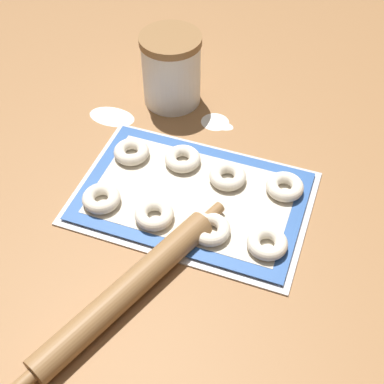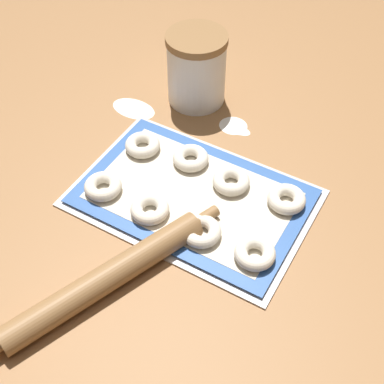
# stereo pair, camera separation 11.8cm
# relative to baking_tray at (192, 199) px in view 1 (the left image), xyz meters

# --- Properties ---
(ground_plane) EXTENTS (2.80, 2.80, 0.00)m
(ground_plane) POSITION_rel_baking_tray_xyz_m (0.01, 0.00, -0.00)
(ground_plane) COLOR olive
(baking_tray) EXTENTS (0.44, 0.29, 0.01)m
(baking_tray) POSITION_rel_baking_tray_xyz_m (0.00, 0.00, 0.00)
(baking_tray) COLOR silver
(baking_tray) RESTS_ON ground_plane
(baking_mat) EXTENTS (0.42, 0.27, 0.00)m
(baking_mat) POSITION_rel_baking_tray_xyz_m (0.00, 0.00, 0.01)
(baking_mat) COLOR #2D569E
(baking_mat) RESTS_ON baking_tray
(bagel_front_far_left) EXTENTS (0.07, 0.07, 0.02)m
(bagel_front_far_left) POSITION_rel_baking_tray_xyz_m (-0.15, -0.07, 0.02)
(bagel_front_far_left) COLOR silver
(bagel_front_far_left) RESTS_ON baking_mat
(bagel_front_mid_left) EXTENTS (0.07, 0.07, 0.02)m
(bagel_front_mid_left) POSITION_rel_baking_tray_xyz_m (-0.05, -0.07, 0.02)
(bagel_front_mid_left) COLOR silver
(bagel_front_mid_left) RESTS_ON baking_mat
(bagel_front_mid_right) EXTENTS (0.07, 0.07, 0.02)m
(bagel_front_mid_right) POSITION_rel_baking_tray_xyz_m (0.06, -0.07, 0.02)
(bagel_front_mid_right) COLOR silver
(bagel_front_mid_right) RESTS_ON baking_mat
(bagel_front_far_right) EXTENTS (0.07, 0.07, 0.02)m
(bagel_front_far_right) POSITION_rel_baking_tray_xyz_m (0.16, -0.07, 0.02)
(bagel_front_far_right) COLOR silver
(bagel_front_far_right) RESTS_ON baking_mat
(bagel_back_far_left) EXTENTS (0.07, 0.07, 0.02)m
(bagel_back_far_left) POSITION_rel_baking_tray_xyz_m (-0.15, 0.06, 0.02)
(bagel_back_far_left) COLOR silver
(bagel_back_far_left) RESTS_ON baking_mat
(bagel_back_mid_left) EXTENTS (0.07, 0.07, 0.02)m
(bagel_back_mid_left) POSITION_rel_baking_tray_xyz_m (-0.05, 0.08, 0.02)
(bagel_back_mid_left) COLOR silver
(bagel_back_mid_left) RESTS_ON baking_mat
(bagel_back_mid_right) EXTENTS (0.07, 0.07, 0.02)m
(bagel_back_mid_right) POSITION_rel_baking_tray_xyz_m (0.05, 0.06, 0.02)
(bagel_back_mid_right) COLOR silver
(bagel_back_mid_right) RESTS_ON baking_mat
(bagel_back_far_right) EXTENTS (0.07, 0.07, 0.02)m
(bagel_back_far_right) POSITION_rel_baking_tray_xyz_m (0.16, 0.07, 0.02)
(bagel_back_far_right) COLOR silver
(bagel_back_far_right) RESTS_ON baking_mat
(flour_canister) EXTENTS (0.13, 0.13, 0.16)m
(flour_canister) POSITION_rel_baking_tray_xyz_m (-0.15, 0.27, 0.08)
(flour_canister) COLOR white
(flour_canister) RESTS_ON ground_plane
(rolling_pin) EXTENTS (0.19, 0.44, 0.05)m
(rolling_pin) POSITION_rel_baking_tray_xyz_m (-0.03, -0.24, 0.02)
(rolling_pin) COLOR olive
(rolling_pin) RESTS_ON ground_plane
(flour_patch_near) EXTENTS (0.10, 0.06, 0.00)m
(flour_patch_near) POSITION_rel_baking_tray_xyz_m (-0.25, 0.17, -0.00)
(flour_patch_near) COLOR white
(flour_patch_near) RESTS_ON ground_plane
(flour_patch_far) EXTENTS (0.06, 0.06, 0.00)m
(flour_patch_far) POSITION_rel_baking_tray_xyz_m (-0.03, 0.23, -0.00)
(flour_patch_far) COLOR white
(flour_patch_far) RESTS_ON ground_plane
(flour_patch_side) EXTENTS (0.06, 0.03, 0.00)m
(flour_patch_side) POSITION_rel_baking_tray_xyz_m (-0.01, 0.22, -0.00)
(flour_patch_side) COLOR white
(flour_patch_side) RESTS_ON ground_plane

